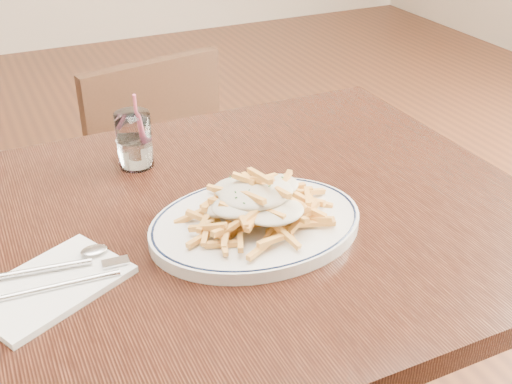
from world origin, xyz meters
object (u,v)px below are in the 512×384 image
loaded_fries (256,200)px  water_glass (135,143)px  fries_plate (256,224)px  chair_far (144,174)px  table (181,267)px

loaded_fries → water_glass: water_glass is taller
water_glass → fries_plate: bearing=-70.0°
loaded_fries → water_glass: bearing=110.0°
chair_far → table: bearing=-100.7°
table → water_glass: (0.00, 0.23, 0.12)m
water_glass → loaded_fries: bearing=-70.0°
table → water_glass: size_ratio=8.48×
table → water_glass: water_glass is taller
table → fries_plate: 0.15m
table → fries_plate: size_ratio=3.44×
table → loaded_fries: loaded_fries is taller
chair_far → fries_plate: bearing=-92.3°
chair_far → loaded_fries: (-0.03, -0.79, 0.35)m
chair_far → fries_plate: size_ratio=2.30×
loaded_fries → water_glass: (-0.11, 0.29, -0.01)m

